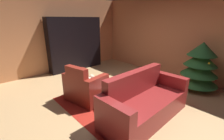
# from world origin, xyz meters

# --- Properties ---
(ground_plane) EXTENTS (7.47, 7.47, 0.00)m
(ground_plane) POSITION_xyz_m (0.00, 0.00, 0.00)
(ground_plane) COLOR tan
(wall_back) EXTENTS (6.35, 0.06, 2.76)m
(wall_back) POSITION_xyz_m (0.00, 2.79, 1.38)
(wall_back) COLOR tan
(wall_back) RESTS_ON ground
(wall_left) EXTENTS (0.06, 5.64, 2.76)m
(wall_left) POSITION_xyz_m (-3.14, 0.00, 1.38)
(wall_left) COLOR tan
(wall_left) RESTS_ON ground
(area_rug) EXTENTS (2.48, 1.85, 0.01)m
(area_rug) POSITION_xyz_m (0.19, -0.25, 0.00)
(area_rug) COLOR #A12117
(area_rug) RESTS_ON ground
(bookshelf_unit) EXTENTS (0.39, 2.18, 2.03)m
(bookshelf_unit) POSITION_xyz_m (-2.87, 0.73, 1.01)
(bookshelf_unit) COLOR black
(bookshelf_unit) RESTS_ON ground
(armchair_red) EXTENTS (1.06, 0.85, 0.93)m
(armchair_red) POSITION_xyz_m (-0.41, -0.58, 0.33)
(armchair_red) COLOR maroon
(armchair_red) RESTS_ON ground
(couch_red) EXTENTS (0.87, 2.07, 0.95)m
(couch_red) POSITION_xyz_m (1.00, -0.06, 0.33)
(couch_red) COLOR maroon
(couch_red) RESTS_ON ground
(coffee_table) EXTENTS (0.76, 0.76, 0.40)m
(coffee_table) POSITION_xyz_m (0.35, -0.14, 0.37)
(coffee_table) COLOR black
(coffee_table) RESTS_ON ground
(book_stack_on_table) EXTENTS (0.23, 0.16, 0.09)m
(book_stack_on_table) POSITION_xyz_m (0.34, -0.18, 0.44)
(book_stack_on_table) COLOR #E4C154
(book_stack_on_table) RESTS_ON coffee_table
(bottle_on_table) EXTENTS (0.07, 0.07, 0.22)m
(bottle_on_table) POSITION_xyz_m (0.56, -0.16, 0.49)
(bottle_on_table) COLOR brown
(bottle_on_table) RESTS_ON coffee_table
(decorated_tree) EXTENTS (1.07, 1.07, 1.37)m
(decorated_tree) POSITION_xyz_m (1.19, 2.20, 0.69)
(decorated_tree) COLOR brown
(decorated_tree) RESTS_ON ground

